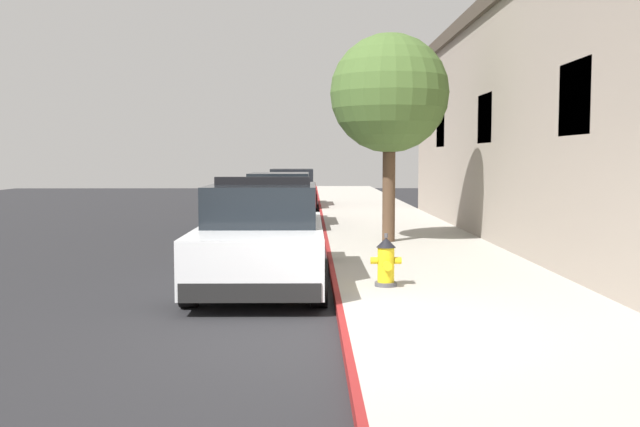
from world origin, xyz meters
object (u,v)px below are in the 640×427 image
(parked_car_silver_ahead, at_px, (279,202))
(street_tree, at_px, (389,94))
(parked_car_dark_far, at_px, (292,190))
(fire_hydrant, at_px, (386,262))
(police_cruiser, at_px, (263,237))

(parked_car_silver_ahead, height_order, street_tree, street_tree)
(parked_car_dark_far, height_order, fire_hydrant, parked_car_dark_far)
(police_cruiser, height_order, fire_hydrant, police_cruiser)
(fire_hydrant, distance_m, street_tree, 6.33)
(parked_car_silver_ahead, distance_m, parked_car_dark_far, 8.19)
(parked_car_dark_far, height_order, street_tree, street_tree)
(police_cruiser, relative_size, fire_hydrant, 6.37)
(fire_hydrant, bearing_deg, police_cruiser, 151.78)
(fire_hydrant, relative_size, street_tree, 0.17)
(parked_car_silver_ahead, xyz_separation_m, street_tree, (2.60, -4.40, 2.62))
(parked_car_silver_ahead, height_order, parked_car_dark_far, same)
(parked_car_dark_far, relative_size, street_tree, 1.07)
(police_cruiser, distance_m, parked_car_dark_far, 17.22)
(parked_car_dark_far, distance_m, street_tree, 13.08)
(police_cruiser, distance_m, fire_hydrant, 2.09)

